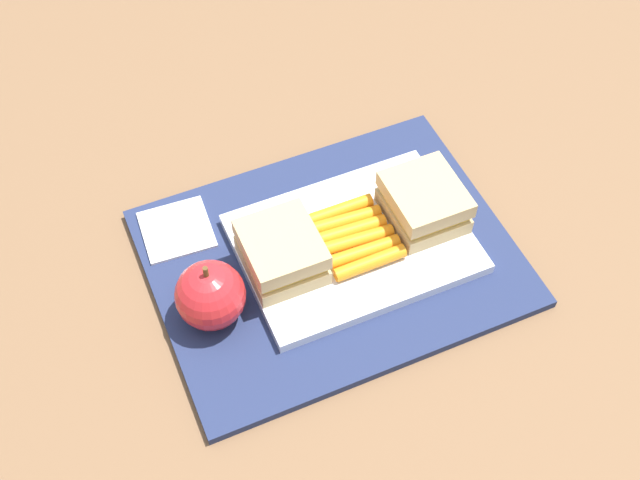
# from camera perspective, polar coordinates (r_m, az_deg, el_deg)

# --- Properties ---
(ground_plane) EXTENTS (2.40, 2.40, 0.00)m
(ground_plane) POSITION_cam_1_polar(r_m,az_deg,el_deg) (0.85, 0.78, -1.43)
(ground_plane) COLOR brown
(lunchbag_mat) EXTENTS (0.36, 0.28, 0.01)m
(lunchbag_mat) POSITION_cam_1_polar(r_m,az_deg,el_deg) (0.84, 0.78, -1.23)
(lunchbag_mat) COLOR navy
(lunchbag_mat) RESTS_ON ground_plane
(food_tray) EXTENTS (0.23, 0.17, 0.01)m
(food_tray) POSITION_cam_1_polar(r_m,az_deg,el_deg) (0.84, 2.35, -0.24)
(food_tray) COLOR white
(food_tray) RESTS_ON lunchbag_mat
(sandwich_half_left) EXTENTS (0.07, 0.08, 0.04)m
(sandwich_half_left) POSITION_cam_1_polar(r_m,az_deg,el_deg) (0.84, 7.23, 2.60)
(sandwich_half_left) COLOR tan
(sandwich_half_left) RESTS_ON food_tray
(sandwich_half_right) EXTENTS (0.07, 0.08, 0.04)m
(sandwich_half_right) POSITION_cam_1_polar(r_m,az_deg,el_deg) (0.80, -2.66, -0.85)
(sandwich_half_right) COLOR tan
(sandwich_half_right) RESTS_ON food_tray
(carrot_sticks_bundle) EXTENTS (0.08, 0.09, 0.02)m
(carrot_sticks_bundle) POSITION_cam_1_polar(r_m,az_deg,el_deg) (0.83, 2.41, 0.31)
(carrot_sticks_bundle) COLOR orange
(carrot_sticks_bundle) RESTS_ON food_tray
(apple) EXTENTS (0.07, 0.07, 0.08)m
(apple) POSITION_cam_1_polar(r_m,az_deg,el_deg) (0.78, -7.61, -3.81)
(apple) COLOR red
(apple) RESTS_ON lunchbag_mat
(paper_napkin) EXTENTS (0.07, 0.07, 0.00)m
(paper_napkin) POSITION_cam_1_polar(r_m,az_deg,el_deg) (0.87, -9.91, 0.71)
(paper_napkin) COLOR white
(paper_napkin) RESTS_ON lunchbag_mat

